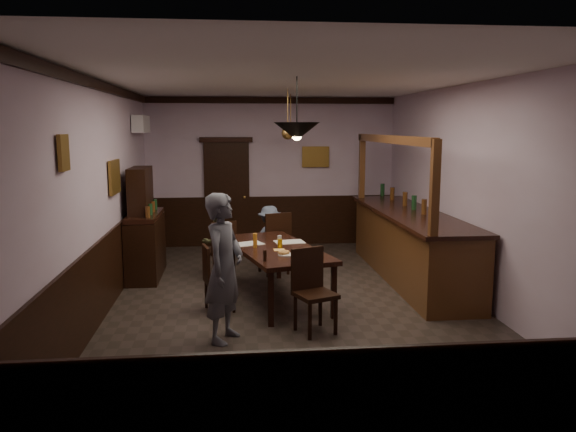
{
  "coord_description": "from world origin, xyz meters",
  "views": [
    {
      "loc": [
        -0.84,
        -7.33,
        2.4
      ],
      "look_at": [
        -0.02,
        0.49,
        1.15
      ],
      "focal_mm": 35.0,
      "sensor_mm": 36.0,
      "label": 1
    }
  ],
  "objects": [
    {
      "name": "ac_unit",
      "position": [
        -2.38,
        2.9,
        2.45
      ],
      "size": [
        0.2,
        0.85,
        0.3
      ],
      "color": "white",
      "rests_on": "ground"
    },
    {
      "name": "pastry_ring_b",
      "position": [
        -0.14,
        -0.21,
        0.79
      ],
      "size": [
        0.13,
        0.13,
        0.04
      ],
      "primitive_type": "torus",
      "color": "#C68C47",
      "rests_on": "pastry_plate"
    },
    {
      "name": "room",
      "position": [
        0.0,
        0.0,
        1.5
      ],
      "size": [
        5.01,
        8.01,
        3.01
      ],
      "color": "#2D2621",
      "rests_on": "ground"
    },
    {
      "name": "chair_side",
      "position": [
        -1.06,
        -0.14,
        0.48
      ],
      "size": [
        0.45,
        0.45,
        0.88
      ],
      "rotation": [
        0.0,
        0.0,
        1.79
      ],
      "color": "black",
      "rests_on": "ground"
    },
    {
      "name": "napkin",
      "position": [
        -0.19,
        0.08,
        0.75
      ],
      "size": [
        0.18,
        0.18,
        0.0
      ],
      "primitive_type": "cube",
      "rotation": [
        0.0,
        0.0,
        0.26
      ],
      "color": "#EDB157",
      "rests_on": "dining_table"
    },
    {
      "name": "sideboard",
      "position": [
        -2.21,
        1.69,
        0.71
      ],
      "size": [
        0.48,
        1.34,
        1.77
      ],
      "color": "black",
      "rests_on": "ground"
    },
    {
      "name": "person_standing",
      "position": [
        -0.92,
        -1.19,
        0.84
      ],
      "size": [
        0.62,
        0.73,
        1.69
      ],
      "primitive_type": "imported",
      "rotation": [
        0.0,
        0.0,
        1.14
      ],
      "color": "#585965",
      "rests_on": "ground"
    },
    {
      "name": "water_glass",
      "position": [
        -0.16,
        0.33,
        0.82
      ],
      "size": [
        0.06,
        0.06,
        0.15
      ],
      "primitive_type": "cylinder",
      "color": "silver",
      "rests_on": "dining_table"
    },
    {
      "name": "pendant_iron",
      "position": [
        -0.02,
        -0.49,
        2.35
      ],
      "size": [
        0.56,
        0.56,
        0.76
      ],
      "color": "black",
      "rests_on": "ground"
    },
    {
      "name": "picture_left_small",
      "position": [
        -2.46,
        -1.6,
        2.15
      ],
      "size": [
        0.04,
        0.28,
        0.36
      ],
      "color": "olive",
      "rests_on": "ground"
    },
    {
      "name": "chair_near",
      "position": [
        0.11,
        -0.99,
        0.54
      ],
      "size": [
        0.56,
        0.56,
        0.99
      ],
      "rotation": [
        0.0,
        0.0,
        0.38
      ],
      "color": "black",
      "rests_on": "ground"
    },
    {
      "name": "bar_counter",
      "position": [
        1.99,
        1.14,
        0.58
      ],
      "size": [
        0.94,
        4.05,
        2.27
      ],
      "color": "#552D16",
      "rests_on": "ground"
    },
    {
      "name": "pastry_plate",
      "position": [
        -0.12,
        -0.24,
        0.76
      ],
      "size": [
        0.22,
        0.22,
        0.01
      ],
      "primitive_type": "cylinder",
      "color": "white",
      "rests_on": "dining_table"
    },
    {
      "name": "picture_back",
      "position": [
        0.9,
        3.96,
        1.8
      ],
      "size": [
        0.55,
        0.04,
        0.42
      ],
      "color": "olive",
      "rests_on": "ground"
    },
    {
      "name": "saucer",
      "position": [
        0.18,
        -0.18,
        0.76
      ],
      "size": [
        0.15,
        0.15,
        0.01
      ],
      "primitive_type": "cylinder",
      "color": "white",
      "rests_on": "dining_table"
    },
    {
      "name": "chair_far_left",
      "position": [
        -0.98,
        1.4,
        0.52
      ],
      "size": [
        0.53,
        0.53,
        0.95
      ],
      "rotation": [
        0.0,
        0.0,
        3.49
      ],
      "color": "black",
      "rests_on": "ground"
    },
    {
      "name": "person_seated_right",
      "position": [
        -0.19,
        1.9,
        0.55
      ],
      "size": [
        0.8,
        0.6,
        1.1
      ],
      "primitive_type": "imported",
      "rotation": [
        0.0,
        0.0,
        3.44
      ],
      "color": "slate",
      "rests_on": "ground"
    },
    {
      "name": "newspaper_left",
      "position": [
        -0.6,
        0.51,
        0.75
      ],
      "size": [
        0.5,
        0.44,
        0.01
      ],
      "primitive_type": "cube",
      "rotation": [
        0.0,
        0.0,
        0.4
      ],
      "color": "silver",
      "rests_on": "dining_table"
    },
    {
      "name": "pendant_brass_mid",
      "position": [
        0.1,
        1.71,
        2.3
      ],
      "size": [
        0.2,
        0.2,
        0.81
      ],
      "color": "#BF8C3F",
      "rests_on": "ground"
    },
    {
      "name": "pendant_brass_far",
      "position": [
        0.3,
        3.12,
        2.3
      ],
      "size": [
        0.2,
        0.2,
        0.81
      ],
      "color": "#BF8C3F",
      "rests_on": "ground"
    },
    {
      "name": "picture_left_large",
      "position": [
        -2.46,
        0.8,
        1.7
      ],
      "size": [
        0.04,
        0.62,
        0.48
      ],
      "color": "olive",
      "rests_on": "ground"
    },
    {
      "name": "person_seated_left",
      "position": [
        -1.06,
        1.67,
        0.55
      ],
      "size": [
        0.68,
        0.64,
        1.1
      ],
      "primitive_type": "imported",
      "rotation": [
        0.0,
        0.0,
        3.71
      ],
      "color": "#4A4D2E",
      "rests_on": "ground"
    },
    {
      "name": "dining_table",
      "position": [
        -0.22,
        0.29,
        0.69
      ],
      "size": [
        1.53,
        2.38,
        0.75
      ],
      "rotation": [
        0.0,
        0.0,
        0.26
      ],
      "color": "black",
      "rests_on": "ground"
    },
    {
      "name": "soda_can",
      "position": [
        -0.16,
        0.23,
        0.81
      ],
      "size": [
        0.07,
        0.07,
        0.12
      ],
      "primitive_type": "cylinder",
      "color": "yellow",
      "rests_on": "dining_table"
    },
    {
      "name": "chair_far_right",
      "position": [
        -0.11,
        1.63,
        0.57
      ],
      "size": [
        0.57,
        0.57,
        1.03
      ],
      "rotation": [
        0.0,
        0.0,
        3.46
      ],
      "color": "black",
      "rests_on": "ground"
    },
    {
      "name": "pastry_ring_a",
      "position": [
        -0.17,
        -0.23,
        0.79
      ],
      "size": [
        0.13,
        0.13,
        0.04
      ],
      "primitive_type": "torus",
      "color": "#C68C47",
      "rests_on": "pastry_plate"
    },
    {
      "name": "beer_glass",
      "position": [
        -0.5,
        0.27,
        0.85
      ],
      "size": [
        0.06,
        0.06,
        0.2
      ],
      "primitive_type": "cylinder",
      "color": "#BF721E",
      "rests_on": "dining_table"
    },
    {
      "name": "coffee_cup",
      "position": [
        0.2,
        -0.22,
        0.8
      ],
      "size": [
        0.1,
        0.1,
        0.07
      ],
      "primitive_type": "imported",
      "rotation": [
        0.0,
        0.0,
        0.26
      ],
      "color": "white",
      "rests_on": "saucer"
    },
    {
      "name": "pepper_mill",
      "position": [
        -0.42,
        -0.54,
        0.82
      ],
      "size": [
        0.04,
        0.04,
        0.14
      ],
      "primitive_type": "cylinder",
      "color": "black",
      "rests_on": "dining_table"
    },
    {
      "name": "door_back",
      "position": [
        -0.9,
        3.95,
        1.05
      ],
      "size": [
        0.9,
        0.06,
        2.1
      ],
      "primitive_type": "cube",
      "color": "black",
      "rests_on": "ground"
    },
    {
      "name": "newspaper_right",
      "position": [
        0.01,
        0.58,
        0.75
      ],
      "size": [
        0.46,
        0.36,
        0.01
      ],
      "primitive_type": "cube",
      "rotation": [
        0.0,
        0.0,
        0.15
      ],
      "color": "silver",
      "rests_on": "dining_table"
    }
  ]
}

